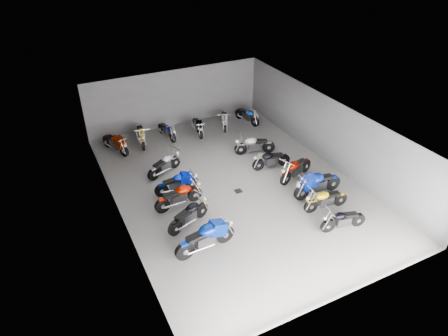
% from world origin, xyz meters
% --- Properties ---
extents(ground, '(14.00, 14.00, 0.00)m').
position_xyz_m(ground, '(0.00, 0.00, 0.00)').
color(ground, gray).
rests_on(ground, ground).
extents(wall_back, '(10.00, 0.10, 3.20)m').
position_xyz_m(wall_back, '(0.00, 7.00, 1.60)').
color(wall_back, slate).
rests_on(wall_back, ground).
extents(wall_left, '(0.10, 14.00, 3.20)m').
position_xyz_m(wall_left, '(-5.00, 0.00, 1.60)').
color(wall_left, slate).
rests_on(wall_left, ground).
extents(wall_right, '(0.10, 14.00, 3.20)m').
position_xyz_m(wall_right, '(5.00, 0.00, 1.60)').
color(wall_right, slate).
rests_on(wall_right, ground).
extents(ceiling, '(10.00, 14.00, 0.04)m').
position_xyz_m(ceiling, '(0.00, 0.00, 3.22)').
color(ceiling, black).
rests_on(ceiling, wall_back).
extents(drain_grate, '(0.32, 0.32, 0.01)m').
position_xyz_m(drain_grate, '(0.00, -0.50, 0.01)').
color(drain_grate, black).
rests_on(drain_grate, ground).
extents(motorcycle_left_b, '(2.36, 0.52, 1.04)m').
position_xyz_m(motorcycle_left_b, '(-2.74, -3.17, 0.57)').
color(motorcycle_left_b, black).
rests_on(motorcycle_left_b, ground).
extents(motorcycle_left_c, '(1.94, 0.91, 0.90)m').
position_xyz_m(motorcycle_left_c, '(-2.77, -1.64, 0.49)').
color(motorcycle_left_c, black).
rests_on(motorcycle_left_c, ground).
extents(motorcycle_left_d, '(2.11, 0.47, 0.93)m').
position_xyz_m(motorcycle_left_d, '(-2.67, -0.35, 0.51)').
color(motorcycle_left_d, black).
rests_on(motorcycle_left_d, ground).
extents(motorcycle_left_e, '(1.97, 0.40, 0.87)m').
position_xyz_m(motorcycle_left_e, '(-2.39, 0.60, 0.47)').
color(motorcycle_left_e, black).
rests_on(motorcycle_left_e, ground).
extents(motorcycle_left_f, '(1.85, 0.92, 0.86)m').
position_xyz_m(motorcycle_left_f, '(-2.36, 2.30, 0.47)').
color(motorcycle_left_f, black).
rests_on(motorcycle_left_f, ground).
extents(motorcycle_right_a, '(1.86, 0.50, 0.82)m').
position_xyz_m(motorcycle_right_a, '(2.36, -4.45, 0.45)').
color(motorcycle_right_a, black).
rests_on(motorcycle_right_a, ground).
extents(motorcycle_right_b, '(1.98, 0.44, 0.87)m').
position_xyz_m(motorcycle_right_b, '(2.57, -3.15, 0.47)').
color(motorcycle_right_b, black).
rests_on(motorcycle_right_b, ground).
extents(motorcycle_right_c, '(2.34, 0.45, 1.03)m').
position_xyz_m(motorcycle_right_c, '(2.87, -2.21, 0.56)').
color(motorcycle_right_c, black).
rests_on(motorcycle_right_c, ground).
extents(motorcycle_right_d, '(2.08, 0.82, 0.95)m').
position_xyz_m(motorcycle_right_d, '(2.80, -0.74, 0.52)').
color(motorcycle_right_d, black).
rests_on(motorcycle_right_d, ground).
extents(motorcycle_right_e, '(1.93, 0.43, 0.85)m').
position_xyz_m(motorcycle_right_e, '(2.28, 0.52, 0.46)').
color(motorcycle_right_e, black).
rests_on(motorcycle_right_e, ground).
extents(motorcycle_right_f, '(2.01, 0.76, 0.91)m').
position_xyz_m(motorcycle_right_f, '(2.26, 2.05, 0.50)').
color(motorcycle_right_f, black).
rests_on(motorcycle_right_f, ground).
extents(motorcycle_back_a, '(0.88, 1.98, 0.91)m').
position_xyz_m(motorcycle_back_a, '(-3.92, 5.34, 0.50)').
color(motorcycle_back_a, black).
rests_on(motorcycle_back_a, ground).
extents(motorcycle_back_b, '(0.55, 2.11, 0.93)m').
position_xyz_m(motorcycle_back_b, '(-2.51, 5.59, 0.51)').
color(motorcycle_back_b, black).
rests_on(motorcycle_back_b, ground).
extents(motorcycle_back_c, '(0.46, 1.86, 0.82)m').
position_xyz_m(motorcycle_back_c, '(-1.08, 5.61, 0.45)').
color(motorcycle_back_c, black).
rests_on(motorcycle_back_c, ground).
extents(motorcycle_back_d, '(0.48, 1.89, 0.83)m').
position_xyz_m(motorcycle_back_d, '(0.59, 5.35, 0.46)').
color(motorcycle_back_d, black).
rests_on(motorcycle_back_d, ground).
extents(motorcycle_back_e, '(0.93, 1.84, 0.86)m').
position_xyz_m(motorcycle_back_e, '(2.28, 5.41, 0.47)').
color(motorcycle_back_e, black).
rests_on(motorcycle_back_e, ground).
extents(motorcycle_back_f, '(0.59, 1.93, 0.86)m').
position_xyz_m(motorcycle_back_f, '(3.71, 5.35, 0.47)').
color(motorcycle_back_f, black).
rests_on(motorcycle_back_f, ground).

